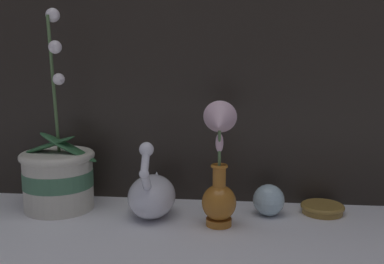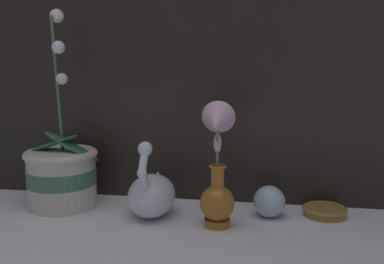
{
  "view_description": "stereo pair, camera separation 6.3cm",
  "coord_description": "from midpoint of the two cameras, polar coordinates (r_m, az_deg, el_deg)",
  "views": [
    {
      "loc": [
        0.13,
        -0.94,
        0.39
      ],
      "look_at": [
        0.02,
        0.12,
        0.21
      ],
      "focal_mm": 42.0,
      "sensor_mm": 36.0,
      "label": 1
    },
    {
      "loc": [
        0.19,
        -0.93,
        0.39
      ],
      "look_at": [
        0.02,
        0.12,
        0.21
      ],
      "focal_mm": 42.0,
      "sensor_mm": 36.0,
      "label": 2
    }
  ],
  "objects": [
    {
      "name": "amber_dish",
      "position": [
        1.18,
        18.0,
        -9.48
      ],
      "size": [
        0.11,
        0.11,
        0.02
      ],
      "color": "olive",
      "rests_on": "ground_plane"
    },
    {
      "name": "glass_sphere",
      "position": [
        1.13,
        11.38,
        -8.65
      ],
      "size": [
        0.08,
        0.08,
        0.08
      ],
      "color": "silver",
      "rests_on": "ground_plane"
    },
    {
      "name": "blue_vase",
      "position": [
        1.02,
        4.98,
        -5.14
      ],
      "size": [
        0.08,
        0.11,
        0.29
      ],
      "color": "#B26B23",
      "rests_on": "ground_plane"
    },
    {
      "name": "swan_figurine",
      "position": [
        1.11,
        -3.48,
        -7.75
      ],
      "size": [
        0.12,
        0.19,
        0.2
      ],
      "color": "white",
      "rests_on": "ground_plane"
    },
    {
      "name": "ground_plane",
      "position": [
        1.03,
        -0.3,
        -12.57
      ],
      "size": [
        2.8,
        2.8,
        0.0
      ],
      "primitive_type": "plane",
      "color": "white"
    },
    {
      "name": "orchid_potted_plant",
      "position": [
        1.21,
        -14.79,
        -5.01
      ],
      "size": [
        0.22,
        0.19,
        0.5
      ],
      "color": "beige",
      "rests_on": "ground_plane"
    }
  ]
}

